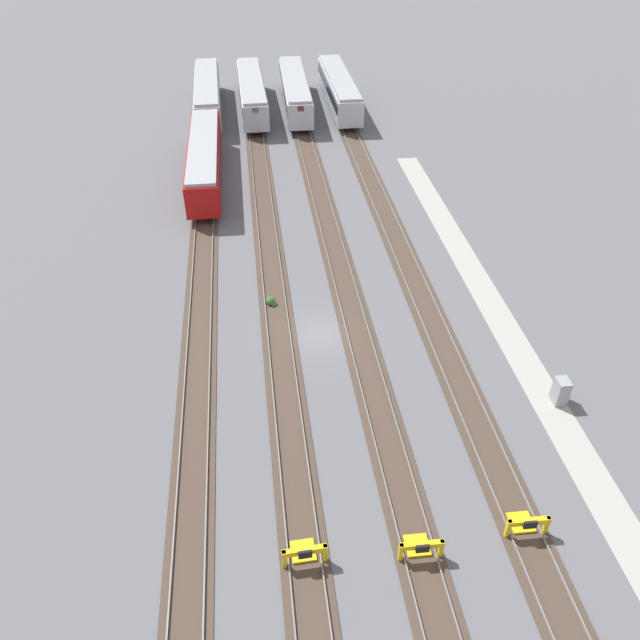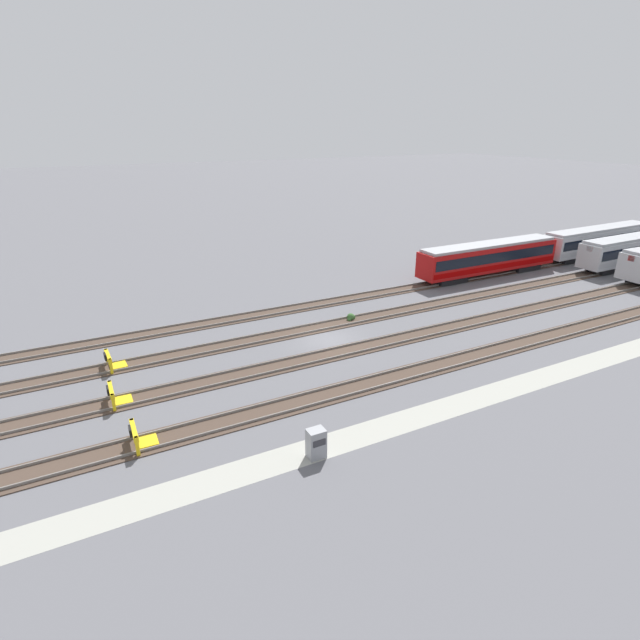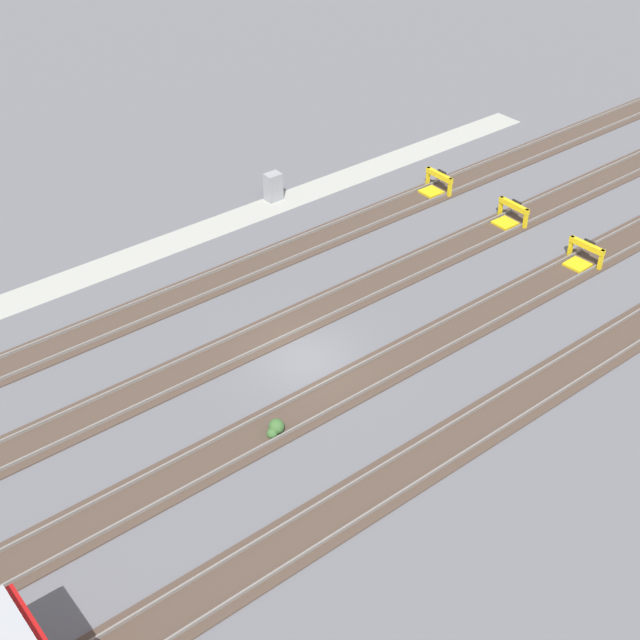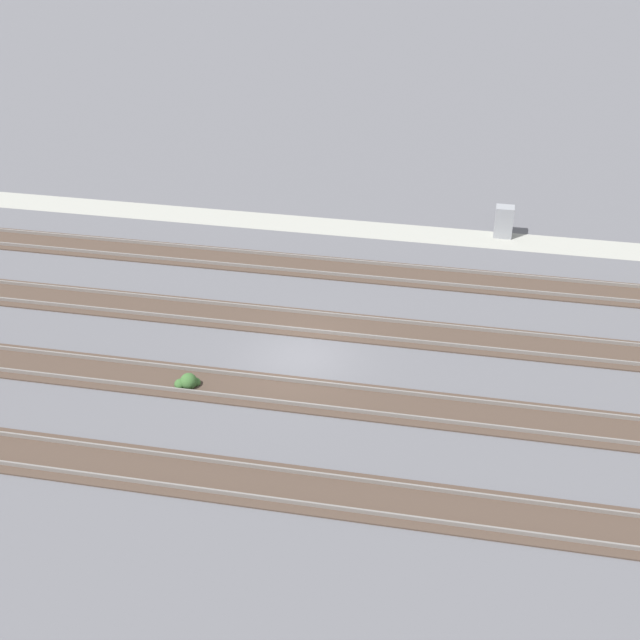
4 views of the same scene
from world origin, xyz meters
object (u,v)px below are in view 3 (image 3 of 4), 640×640
at_px(bumper_stop_nearest_track, 436,184).
at_px(weed_clump, 276,428).
at_px(electrical_cabinet, 273,187).
at_px(bumper_stop_near_inner_track, 510,215).
at_px(bumper_stop_middle_track, 582,256).

relative_size(bumper_stop_nearest_track, weed_clump, 2.18).
height_order(electrical_cabinet, weed_clump, electrical_cabinet).
distance_m(bumper_stop_near_inner_track, electrical_cabinet, 13.20).
bearing_deg(weed_clump, bumper_stop_nearest_track, -151.30).
bearing_deg(bumper_stop_middle_track, weed_clump, 0.88).
bearing_deg(electrical_cabinet, weed_clump, 53.92).
distance_m(bumper_stop_near_inner_track, weed_clump, 20.46).
bearing_deg(bumper_stop_nearest_track, bumper_stop_middle_track, 91.17).
relative_size(bumper_stop_near_inner_track, weed_clump, 2.18).
relative_size(bumper_stop_near_inner_track, bumper_stop_middle_track, 1.00).
xyz_separation_m(bumper_stop_middle_track, weed_clump, (19.38, 0.30, -0.27)).
height_order(bumper_stop_near_inner_track, electrical_cabinet, electrical_cabinet).
relative_size(bumper_stop_near_inner_track, electrical_cabinet, 1.25).
bearing_deg(bumper_stop_nearest_track, bumper_stop_near_inner_track, 96.34).
bearing_deg(bumper_stop_nearest_track, electrical_cabinet, -33.44).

